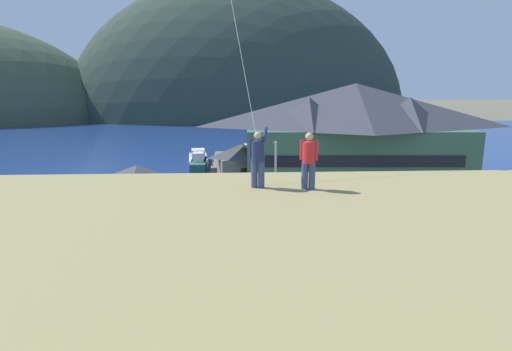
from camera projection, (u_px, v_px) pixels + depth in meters
ground_plane at (263, 284)px, 21.96m from camera, size 600.00×600.00×0.00m
parking_lot_pad at (258, 247)px, 26.83m from camera, size 40.00×20.00×0.10m
bay_water at (243, 140)px, 80.53m from camera, size 360.00×84.00×0.03m
far_hill_east_peak at (238, 117)px, 139.75m from camera, size 110.69×65.42×87.22m
harbor_lodge at (354, 131)px, 43.24m from camera, size 24.04×11.99×10.56m
storage_shed_near_lot at (139, 200)px, 28.18m from camera, size 7.14×5.76×5.09m
storage_shed_waterside at (242, 162)px, 45.40m from camera, size 6.15×5.55×4.15m
wharf_dock at (225, 161)px, 55.95m from camera, size 3.20×12.89×0.70m
moored_boat_wharfside at (198, 159)px, 55.06m from camera, size 3.22×7.81×2.16m
moored_boat_outer_mooring at (248, 154)px, 59.57m from camera, size 1.94×5.90×2.16m
moored_boat_inner_slip at (199, 163)px, 52.33m from camera, size 2.06×5.99×2.16m
parked_car_lone_by_shed at (224, 224)px, 28.18m from camera, size 4.27×2.20×1.82m
parked_car_back_row_right at (391, 218)px, 29.43m from camera, size 4.35×2.35×1.82m
parked_car_mid_row_center at (336, 253)px, 23.27m from camera, size 4.34×2.34×1.82m
parked_car_corner_spot at (227, 262)px, 22.11m from camera, size 4.31×2.28×1.82m
parked_car_front_row_red at (47, 224)px, 28.17m from camera, size 4.30×2.24×1.82m
parked_car_front_row_end at (302, 219)px, 29.25m from camera, size 4.31×2.28×1.82m
parking_light_pole at (276, 175)px, 31.58m from camera, size 0.24×0.78×6.06m
person_kite_flyer at (258, 157)px, 12.73m from camera, size 0.61×0.61×1.86m
person_companion at (309, 159)px, 12.51m from camera, size 0.53×0.40×1.74m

